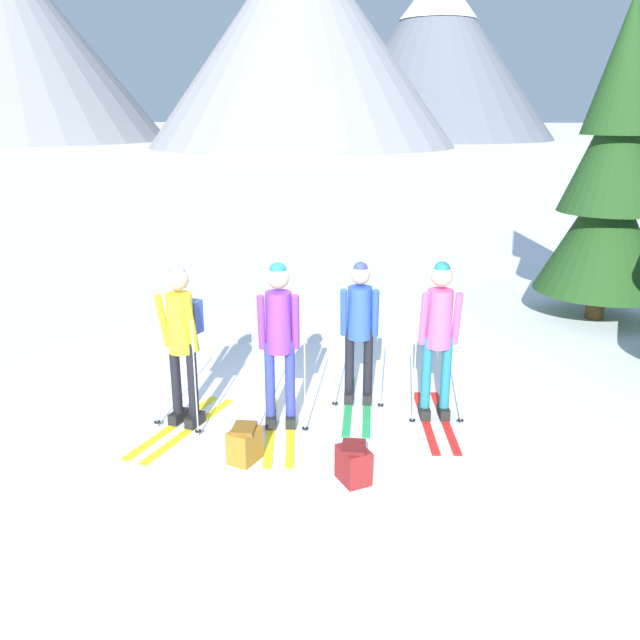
{
  "coord_description": "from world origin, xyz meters",
  "views": [
    {
      "loc": [
        0.93,
        -6.9,
        3.36
      ],
      "look_at": [
        0.17,
        0.34,
        1.05
      ],
      "focal_mm": 37.01,
      "sensor_mm": 36.0,
      "label": 1
    }
  ],
  "objects": [
    {
      "name": "backpack_on_snow_beside",
      "position": [
        0.67,
        -1.38,
        0.19
      ],
      "size": [
        0.37,
        0.4,
        0.38
      ],
      "color": "maroon",
      "rests_on": "ground"
    },
    {
      "name": "backpack_on_snow_front",
      "position": [
        -0.43,
        -1.11,
        0.19
      ],
      "size": [
        0.34,
        0.39,
        0.38
      ],
      "color": "#99661E",
      "rests_on": "ground"
    },
    {
      "name": "pine_tree_mid",
      "position": [
        4.45,
        4.22,
        2.33
      ],
      "size": [
        2.11,
        2.11,
        5.09
      ],
      "color": "#51381E",
      "rests_on": "ground"
    },
    {
      "name": "skier_in_pink",
      "position": [
        1.52,
        0.05,
        1.03
      ],
      "size": [
        0.61,
        1.58,
        1.83
      ],
      "color": "red",
      "rests_on": "ground"
    },
    {
      "name": "ground_plane",
      "position": [
        0.0,
        0.0,
        0.0
      ],
      "size": [
        400.0,
        400.0,
        0.0
      ],
      "primitive_type": "plane",
      "color": "white"
    },
    {
      "name": "mountain_ridge_distant",
      "position": [
        -1.9,
        68.23,
        10.75
      ],
      "size": [
        119.95,
        49.2,
        22.57
      ],
      "color": "gray",
      "rests_on": "ground"
    },
    {
      "name": "skier_in_purple",
      "position": [
        -0.2,
        -0.31,
        1.07
      ],
      "size": [
        0.61,
        1.68,
        1.87
      ],
      "color": "yellow",
      "rests_on": "ground"
    },
    {
      "name": "skier_in_blue",
      "position": [
        0.63,
        0.39,
        0.95
      ],
      "size": [
        0.61,
        1.67,
        1.74
      ],
      "color": "green",
      "rests_on": "ground"
    },
    {
      "name": "skier_in_yellow",
      "position": [
        -1.25,
        -0.38,
        1.05
      ],
      "size": [
        0.8,
        1.68,
        1.84
      ],
      "color": "yellow",
      "rests_on": "ground"
    }
  ]
}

